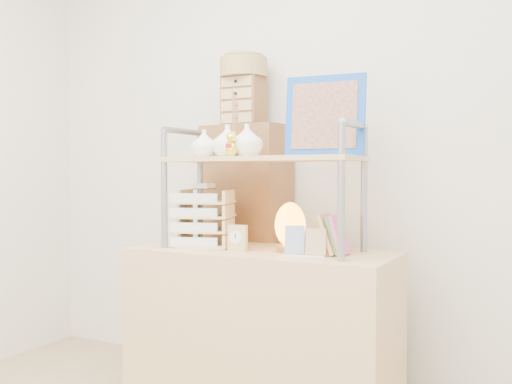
# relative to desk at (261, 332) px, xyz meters

# --- Properties ---
(desk) EXTENTS (1.20, 0.50, 0.75)m
(desk) POSITION_rel_desk_xyz_m (0.00, 0.00, 0.00)
(desk) COLOR tan
(desk) RESTS_ON ground
(cabinet) EXTENTS (0.47, 0.28, 1.35)m
(cabinet) POSITION_rel_desk_xyz_m (-0.29, 0.37, 0.30)
(cabinet) COLOR brown
(cabinet) RESTS_ON ground
(hutch) EXTENTS (0.90, 0.34, 0.78)m
(hutch) POSITION_rel_desk_xyz_m (-0.02, 0.02, 0.81)
(hutch) COLOR gray
(hutch) RESTS_ON desk
(letter_tray) EXTENTS (0.30, 0.30, 0.30)m
(letter_tray) POSITION_rel_desk_xyz_m (-0.30, -0.00, 0.49)
(letter_tray) COLOR #D9BC82
(letter_tray) RESTS_ON desk
(salt_lamp) EXTENTS (0.14, 0.13, 0.22)m
(salt_lamp) POSITION_rel_desk_xyz_m (0.14, 0.00, 0.49)
(salt_lamp) COLOR brown
(salt_lamp) RESTS_ON desk
(desk_clock) EXTENTS (0.09, 0.05, 0.12)m
(desk_clock) POSITION_rel_desk_xyz_m (-0.08, -0.09, 0.43)
(desk_clock) COLOR tan
(desk_clock) RESTS_ON desk
(postcard_stand) EXTENTS (0.18, 0.09, 0.13)m
(postcard_stand) POSITION_rel_desk_xyz_m (0.25, -0.09, 0.41)
(postcard_stand) COLOR white
(postcard_stand) RESTS_ON desk
(drawer_chest) EXTENTS (0.20, 0.16, 0.25)m
(drawer_chest) POSITION_rel_desk_xyz_m (-0.29, 0.35, 1.10)
(drawer_chest) COLOR brown
(drawer_chest) RESTS_ON cabinet
(woven_basket) EXTENTS (0.25, 0.25, 0.10)m
(woven_basket) POSITION_rel_desk_xyz_m (-0.29, 0.35, 1.28)
(woven_basket) COLOR olive
(woven_basket) RESTS_ON drawer_chest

